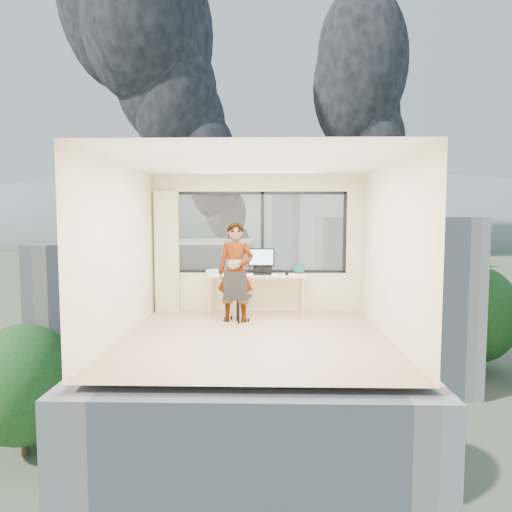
{
  "coord_description": "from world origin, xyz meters",
  "views": [
    {
      "loc": [
        0.18,
        -6.63,
        1.76
      ],
      "look_at": [
        0.0,
        1.0,
        1.15
      ],
      "focal_mm": 31.55,
      "sensor_mm": 36.0,
      "label": 1
    }
  ],
  "objects_px": {
    "person": "(236,272)",
    "laptop": "(263,269)",
    "game_console": "(216,271)",
    "handbag": "(299,269)",
    "chair": "(238,295)",
    "desk": "(257,295)",
    "monitor": "(261,261)"
  },
  "relations": [
    {
      "from": "laptop",
      "to": "desk",
      "type": "bearing_deg",
      "value": -169.27
    },
    {
      "from": "person",
      "to": "game_console",
      "type": "relative_size",
      "value": 5.96
    },
    {
      "from": "desk",
      "to": "handbag",
      "type": "relative_size",
      "value": 7.72
    },
    {
      "from": "laptop",
      "to": "monitor",
      "type": "bearing_deg",
      "value": 110.55
    },
    {
      "from": "desk",
      "to": "monitor",
      "type": "xyz_separation_m",
      "value": [
        0.08,
        0.09,
        0.62
      ]
    },
    {
      "from": "game_console",
      "to": "handbag",
      "type": "relative_size",
      "value": 1.24
    },
    {
      "from": "chair",
      "to": "laptop",
      "type": "xyz_separation_m",
      "value": [
        0.42,
        0.59,
        0.41
      ]
    },
    {
      "from": "chair",
      "to": "monitor",
      "type": "bearing_deg",
      "value": 70.53
    },
    {
      "from": "game_console",
      "to": "handbag",
      "type": "distance_m",
      "value": 1.6
    },
    {
      "from": "laptop",
      "to": "handbag",
      "type": "relative_size",
      "value": 1.55
    },
    {
      "from": "person",
      "to": "laptop",
      "type": "bearing_deg",
      "value": 60.11
    },
    {
      "from": "monitor",
      "to": "game_console",
      "type": "relative_size",
      "value": 1.72
    },
    {
      "from": "laptop",
      "to": "handbag",
      "type": "xyz_separation_m",
      "value": [
        0.69,
        0.18,
        -0.02
      ]
    },
    {
      "from": "game_console",
      "to": "laptop",
      "type": "xyz_separation_m",
      "value": [
        0.91,
        -0.24,
        0.08
      ]
    },
    {
      "from": "laptop",
      "to": "person",
      "type": "bearing_deg",
      "value": -126.85
    },
    {
      "from": "chair",
      "to": "person",
      "type": "xyz_separation_m",
      "value": [
        -0.04,
        0.01,
        0.41
      ]
    },
    {
      "from": "game_console",
      "to": "person",
      "type": "bearing_deg",
      "value": -41.12
    },
    {
      "from": "person",
      "to": "chair",
      "type": "bearing_deg",
      "value": -0.39
    },
    {
      "from": "chair",
      "to": "handbag",
      "type": "distance_m",
      "value": 1.41
    },
    {
      "from": "person",
      "to": "laptop",
      "type": "height_order",
      "value": "person"
    },
    {
      "from": "laptop",
      "to": "handbag",
      "type": "bearing_deg",
      "value": 15.98
    },
    {
      "from": "chair",
      "to": "game_console",
      "type": "bearing_deg",
      "value": 131.48
    },
    {
      "from": "chair",
      "to": "handbag",
      "type": "relative_size",
      "value": 3.9
    },
    {
      "from": "monitor",
      "to": "handbag",
      "type": "xyz_separation_m",
      "value": [
        0.72,
        0.1,
        -0.16
      ]
    },
    {
      "from": "monitor",
      "to": "game_console",
      "type": "height_order",
      "value": "monitor"
    },
    {
      "from": "desk",
      "to": "game_console",
      "type": "distance_m",
      "value": 0.94
    },
    {
      "from": "chair",
      "to": "monitor",
      "type": "distance_m",
      "value": 0.95
    },
    {
      "from": "desk",
      "to": "handbag",
      "type": "height_order",
      "value": "handbag"
    },
    {
      "from": "person",
      "to": "handbag",
      "type": "bearing_deg",
      "value": 41.84
    },
    {
      "from": "person",
      "to": "laptop",
      "type": "distance_m",
      "value": 0.74
    },
    {
      "from": "person",
      "to": "game_console",
      "type": "xyz_separation_m",
      "value": [
        -0.45,
        0.82,
        -0.08
      ]
    },
    {
      "from": "person",
      "to": "handbag",
      "type": "distance_m",
      "value": 1.38
    }
  ]
}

